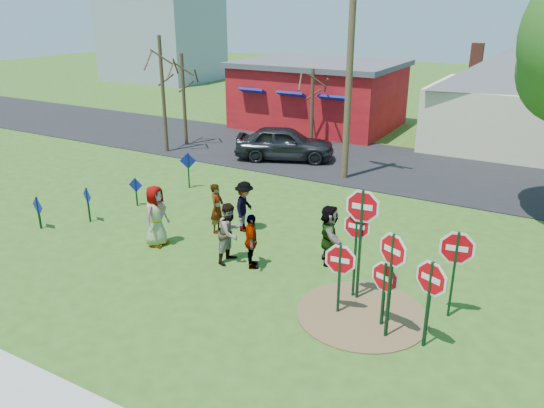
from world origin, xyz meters
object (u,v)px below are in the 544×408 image
Objects in this scene: stop_sign_a at (340,265)px; stop_sign_c at (392,262)px; suv at (285,143)px; stop_sign_d at (456,254)px; person_a at (156,216)px; utility_pole at (350,67)px; stop_sign_b at (362,217)px; person_b at (217,208)px.

stop_sign_c is at bearing -24.13° from stop_sign_a.
stop_sign_a is at bearing -167.73° from suv.
stop_sign_a is 2.69m from stop_sign_d.
suv is (-1.12, 10.47, -0.13)m from person_a.
person_a is at bearing -105.22° from utility_pole.
stop_sign_d is at bearing -54.40° from utility_pole.
stop_sign_b reaches higher than person_b.
stop_sign_b is at bearing 72.22° from stop_sign_a.
stop_sign_c is 0.57× the size of suv.
stop_sign_a is 13.62m from suv.
utility_pole is at bearing 108.66° from stop_sign_b.
person_a reaches higher than person_b.
stop_sign_b is 1.78m from stop_sign_c.
stop_sign_b is 1.15× the size of stop_sign_c.
stop_sign_c reaches higher than person_b.
person_a is at bearing 172.66° from stop_sign_d.
stop_sign_c is (1.35, -0.41, 0.59)m from stop_sign_a.
stop_sign_a is 6.02m from person_b.
suv is at bearing 3.65° from person_b.
suv is at bearing 124.97° from stop_sign_d.
stop_sign_a is 1.17× the size of person_b.
utility_pole reaches higher than stop_sign_c.
utility_pole is (1.46, 7.43, 3.88)m from person_b.
stop_sign_c reaches higher than person_a.
stop_sign_b is 1.59× the size of person_a.
stop_sign_b reaches higher than suv.
stop_sign_a is at bearing -171.37° from stop_sign_c.
utility_pole reaches higher than stop_sign_a.
stop_sign_a is 0.63× the size of stop_sign_b.
person_b is 8.51m from utility_pole.
stop_sign_d is 1.42× the size of person_b.
person_b is 0.35× the size of suv.
suv is (-9.96, 10.13, -0.81)m from stop_sign_d.
stop_sign_a is at bearing -163.17° from stop_sign_d.
person_a is at bearing 165.50° from stop_sign_a.
suv is at bearing 116.74° from stop_sign_a.
person_a is (-8.84, -0.34, -0.68)m from stop_sign_d.
utility_pole is at bearing 142.58° from stop_sign_c.
person_a is (-7.80, 1.26, -0.92)m from stop_sign_c.
stop_sign_a is 0.82× the size of stop_sign_d.
utility_pole reaches higher than person_a.
stop_sign_d is 11.31m from utility_pole.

